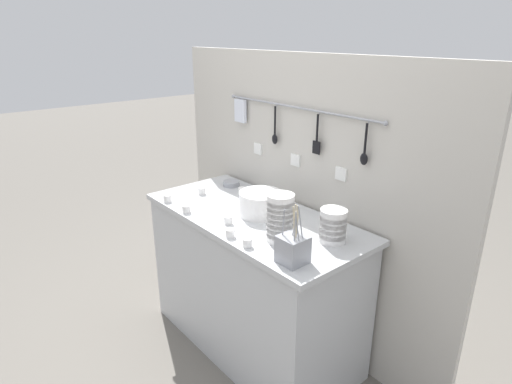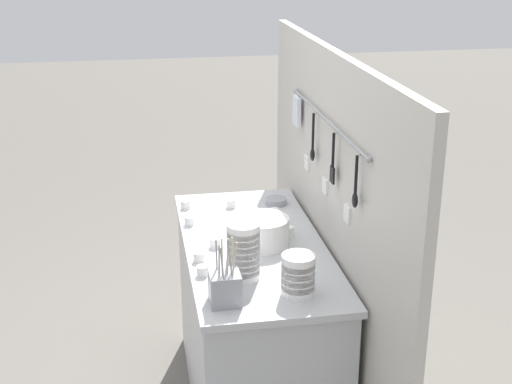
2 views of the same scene
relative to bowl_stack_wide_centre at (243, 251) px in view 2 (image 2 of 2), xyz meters
The scene contains 15 objects.
counter 0.65m from the bowl_stack_wide_centre, 162.89° to the left, with size 1.35×0.62×0.87m.
back_wall 0.57m from the bowl_stack_wide_centre, 126.18° to the left, with size 2.15×0.08×1.72m.
bowl_stack_wide_centre is the anchor object (origin of this frame).
bowl_stack_back_corner 0.25m from the bowl_stack_wide_centre, 47.28° to the left, with size 0.13×0.13×0.17m.
plate_stack 0.33m from the bowl_stack_wide_centre, 155.87° to the left, with size 0.24×0.24×0.13m.
steel_mixing_bowl 0.84m from the bowl_stack_wide_centre, 159.42° to the left, with size 0.11×0.11×0.03m.
cutlery_caddy 0.22m from the bowl_stack_wide_centre, 27.97° to the right, with size 0.12×0.12×0.27m.
cup_by_caddy 0.34m from the bowl_stack_wide_centre, 166.20° to the right, with size 0.05×0.05×0.04m.
cup_centre 0.62m from the bowl_stack_wide_centre, 164.08° to the right, with size 0.05×0.05×0.04m.
cup_edge_near 0.27m from the bowl_stack_wide_centre, 138.68° to the right, with size 0.05×0.05×0.04m.
cup_mid_row 0.79m from the bowl_stack_wide_centre, behind, with size 0.05×0.05×0.04m.
cup_beside_plates 0.83m from the bowl_stack_wide_centre, 168.21° to the right, with size 0.05×0.05×0.04m.
cup_edge_far 0.48m from the bowl_stack_wide_centre, 144.57° to the left, with size 0.05×0.05×0.04m.
cup_front_right 0.20m from the bowl_stack_wide_centre, 107.62° to the right, with size 0.05×0.05×0.04m.
cup_back_right 0.68m from the bowl_stack_wide_centre, 157.81° to the left, with size 0.05×0.05×0.04m.
Camera 2 is at (2.88, -0.50, 2.20)m, focal length 50.00 mm.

